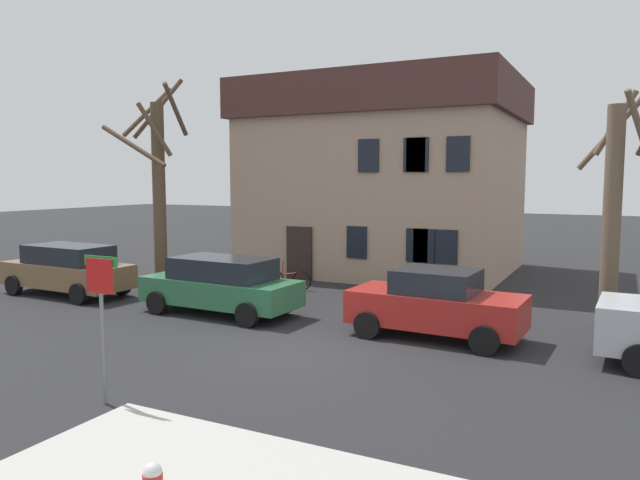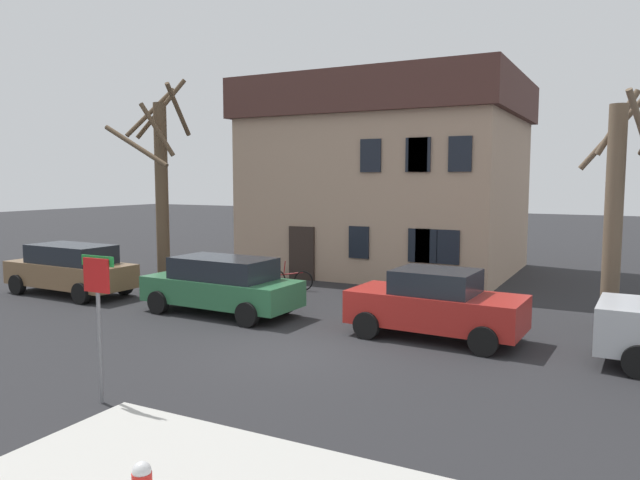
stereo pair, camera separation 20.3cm
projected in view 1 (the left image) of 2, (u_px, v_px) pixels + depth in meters
ground_plane at (293, 352)px, 13.74m from camera, size 120.00×120.00×0.00m
building_main at (385, 176)px, 26.07m from camera, size 10.98×8.83×8.03m
tree_bare_near at (158, 181)px, 22.34m from camera, size 2.82×2.87×7.80m
tree_bare_mid at (616, 202)px, 15.74m from camera, size 2.22×2.23×6.57m
car_brown_wagon at (68, 269)px, 20.41m from camera, size 4.81×2.11×1.73m
car_green_wagon at (221, 285)px, 17.55m from camera, size 4.82×2.18×1.68m
car_red_sedan at (436, 304)px, 14.94m from camera, size 4.34×2.20×1.73m
street_sign_pole at (101, 301)px, 10.42m from camera, size 0.76×0.07×2.64m
bicycle_leaning at (288, 280)px, 21.45m from camera, size 1.73×0.34×1.03m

